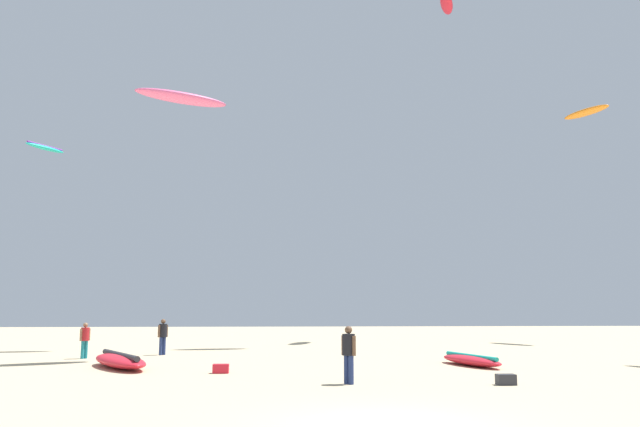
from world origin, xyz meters
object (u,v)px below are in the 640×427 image
Objects in this scene: kite_grounded_near at (471,360)px; cooler_box at (221,369)px; kite_aloft_3 at (182,98)px; person_midground at (85,337)px; kite_aloft_5 at (45,148)px; kite_aloft_4 at (586,112)px; kite_grounded_mid at (120,361)px; gear_bag at (506,380)px; person_foreground at (349,350)px; person_left at (163,334)px; kite_aloft_2 at (446,4)px.

kite_grounded_near is 7.06× the size of cooler_box.
cooler_box is 13.52m from kite_aloft_3.
cooler_box is at bearing -7.15° from person_midground.
kite_aloft_5 is (-26.15, 23.99, 14.41)m from kite_grounded_near.
kite_aloft_4 reaches higher than person_midground.
kite_grounded_mid is 14.27m from gear_bag.
person_foreground is at bearing -55.02° from kite_aloft_5.
person_midground is at bearing 169.16° from kite_aloft_3.
person_left is 9.32m from cooler_box.
kite_grounded_mid is (-8.24, 5.49, -0.74)m from person_foreground.
kite_aloft_4 is (8.82, -3.19, -9.46)m from kite_aloft_2.
kite_grounded_near is at bearing -104.22° from kite_aloft_2.
kite_aloft_2 reaches higher than person_foreground.
kite_grounded_near is 1.14× the size of kite_aloft_5.
person_midground is 35.60m from kite_aloft_4.
person_midground reaches higher than kite_grounded_near.
person_foreground is at bearing -14.33° from person_left.
gear_bag is (8.91, -3.87, 0.00)m from cooler_box.
person_left is 17.66m from gear_bag.
person_left is 32.33m from kite_aloft_4.
kite_aloft_2 is (14.58, 21.49, 25.12)m from cooler_box.
person_foreground is at bearing 174.18° from gear_bag.
person_foreground is at bearing -112.66° from kite_aloft_2.
kite_aloft_3 is at bearing 69.36° from kite_grounded_mid.
kite_aloft_2 reaches higher than kite_aloft_4.
kite_grounded_mid is at bearing 107.06° from person_foreground.
kite_aloft_5 is at bearing 137.47° from kite_grounded_near.
kite_aloft_2 reaches higher than person_midground.
person_left is 32.99m from kite_aloft_2.
kite_aloft_2 is at bearing -8.52° from kite_aloft_5.
person_midground is 5.32m from kite_grounded_mid.
person_foreground is 15.93m from kite_aloft_3.
kite_grounded_mid is at bearing 152.57° from cooler_box.
person_left is at bearing 68.68° from person_midground.
person_left is at bearing 110.01° from kite_aloft_3.
person_left is at bearing 86.25° from kite_grounded_mid.
kite_grounded_mid is 8.87× the size of gear_bag.
kite_aloft_2 is 1.00× the size of kite_aloft_4.
kite_grounded_mid is at bearing -133.85° from kite_aloft_2.
person_foreground is at bearing -53.49° from kite_aloft_3.
kite_aloft_2 is at bearing 75.78° from kite_grounded_near.
person_foreground is 4.82m from gear_bag.
kite_aloft_2 reaches higher than cooler_box.
person_left is 0.38× the size of kite_aloft_3.
kite_aloft_3 is at bearing -27.54° from person_left.
kite_aloft_3 is at bearing -154.43° from kite_aloft_4.
person_midground is at bearing 135.59° from cooler_box.
kite_aloft_4 is 1.08× the size of kite_aloft_5.
kite_grounded_near is (13.30, -6.39, -0.79)m from person_left.
gear_bag is at bearing -97.30° from kite_grounded_near.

